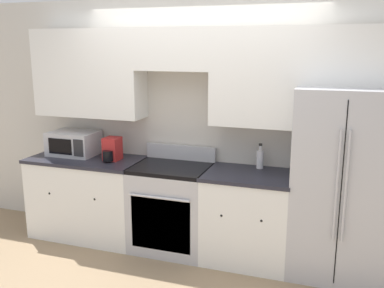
# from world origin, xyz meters

# --- Properties ---
(ground_plane) EXTENTS (12.00, 12.00, 0.00)m
(ground_plane) POSITION_xyz_m (0.00, 0.00, 0.00)
(ground_plane) COLOR #937A5B
(wall_back) EXTENTS (8.00, 0.39, 2.60)m
(wall_back) POSITION_xyz_m (0.01, 0.57, 1.55)
(wall_back) COLOR beige
(wall_back) RESTS_ON ground_plane
(lower_cabinets_left) EXTENTS (1.26, 0.64, 0.91)m
(lower_cabinets_left) POSITION_xyz_m (-1.24, 0.31, 0.45)
(lower_cabinets_left) COLOR white
(lower_cabinets_left) RESTS_ON ground_plane
(lower_cabinets_right) EXTENTS (0.85, 0.64, 0.91)m
(lower_cabinets_right) POSITION_xyz_m (0.58, 0.31, 0.45)
(lower_cabinets_right) COLOR white
(lower_cabinets_right) RESTS_ON ground_plane
(oven_range) EXTENTS (0.79, 0.65, 1.07)m
(oven_range) POSITION_xyz_m (-0.23, 0.31, 0.46)
(oven_range) COLOR #B7B7BC
(oven_range) RESTS_ON ground_plane
(refrigerator) EXTENTS (0.85, 0.73, 1.76)m
(refrigerator) POSITION_xyz_m (1.43, 0.35, 0.88)
(refrigerator) COLOR #B7B7BC
(refrigerator) RESTS_ON ground_plane
(microwave) EXTENTS (0.53, 0.39, 0.26)m
(microwave) POSITION_xyz_m (-1.45, 0.41, 1.04)
(microwave) COLOR #B7B7BC
(microwave) RESTS_ON lower_cabinets_left
(bottle) EXTENTS (0.07, 0.07, 0.25)m
(bottle) POSITION_xyz_m (0.65, 0.53, 1.01)
(bottle) COLOR silver
(bottle) RESTS_ON lower_cabinets_right
(electric_kettle) EXTENTS (0.16, 0.24, 0.25)m
(electric_kettle) POSITION_xyz_m (-0.92, 0.33, 1.02)
(electric_kettle) COLOR #B22323
(electric_kettle) RESTS_ON lower_cabinets_left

